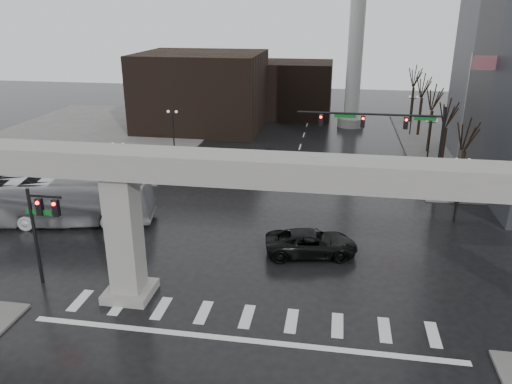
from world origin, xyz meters
TOP-DOWN VIEW (x-y plane):
  - ground at (0.00, 0.00)m, footprint 160.00×160.00m
  - sidewalk_nw at (-26.00, 36.00)m, footprint 28.00×36.00m
  - elevated_guideway at (1.26, 0.00)m, footprint 48.00×2.60m
  - building_far_left at (-14.00, 42.00)m, footprint 16.00×14.00m
  - building_far_mid at (-2.00, 52.00)m, footprint 10.00×10.00m
  - smokestack at (6.00, 46.00)m, footprint 3.60×3.60m
  - signal_mast_arm at (8.99, 18.80)m, footprint 12.12×0.43m
  - signal_left_pole at (-12.25, 0.50)m, footprint 2.30×0.30m
  - flagpole_assembly at (15.29, 22.00)m, footprint 2.06×0.12m
  - lamp_right_0 at (13.50, 14.00)m, footprint 1.22×0.32m
  - lamp_right_1 at (13.50, 28.00)m, footprint 1.22×0.32m
  - lamp_right_2 at (13.50, 42.00)m, footprint 1.22×0.32m
  - lamp_left_0 at (-13.50, 14.00)m, footprint 1.22×0.32m
  - lamp_left_1 at (-13.50, 28.00)m, footprint 1.22×0.32m
  - lamp_left_2 at (-13.50, 42.00)m, footprint 1.22×0.32m
  - tree_right_0 at (14.53, 18.02)m, footprint 1.09×1.58m
  - tree_right_1 at (14.53, 26.02)m, footprint 1.09×1.61m
  - tree_right_2 at (14.53, 34.02)m, footprint 1.10×1.63m
  - tree_right_3 at (14.53, 42.02)m, footprint 1.11×1.66m
  - tree_right_4 at (14.53, 50.02)m, footprint 1.12×1.69m
  - pickup_truck at (2.94, 6.74)m, footprint 6.50×3.86m
  - city_bus at (-15.87, 8.97)m, footprint 13.58×5.62m
  - far_car at (-2.66, 26.95)m, footprint 1.70×4.23m

SIDE VIEW (x-z plane):
  - ground at x=0.00m, z-range 0.00..0.00m
  - sidewalk_nw at x=-26.00m, z-range 0.00..0.15m
  - far_car at x=-2.66m, z-range 0.00..1.44m
  - pickup_truck at x=2.94m, z-range 0.00..1.69m
  - city_bus at x=-15.87m, z-range 0.00..3.69m
  - tree_right_0 at x=14.53m, z-range -0.97..6.54m
  - tree_right_1 at x=14.53m, z-range -0.99..6.69m
  - tree_right_2 at x=14.53m, z-range -1.01..6.84m
  - tree_right_3 at x=14.53m, z-range -1.03..6.99m
  - tree_right_4 at x=14.53m, z-range -1.05..7.14m
  - lamp_right_0 at x=13.50m, z-range 0.92..6.03m
  - lamp_right_1 at x=13.50m, z-range 0.92..6.03m
  - lamp_right_2 at x=13.50m, z-range 0.92..6.03m
  - lamp_left_0 at x=-13.50m, z-range 0.92..6.03m
  - lamp_left_1 at x=-13.50m, z-range 0.92..6.03m
  - lamp_left_2 at x=-13.50m, z-range 0.92..6.03m
  - building_far_mid at x=-2.00m, z-range 0.00..8.00m
  - signal_left_pole at x=-12.25m, z-range 1.07..7.07m
  - building_far_left at x=-14.00m, z-range 0.00..10.00m
  - signal_mast_arm at x=8.99m, z-range 1.83..9.83m
  - elevated_guideway at x=1.26m, z-range 2.53..11.23m
  - flagpole_assembly at x=15.29m, z-range 1.53..13.53m
  - smokestack at x=6.00m, z-range -1.65..28.35m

